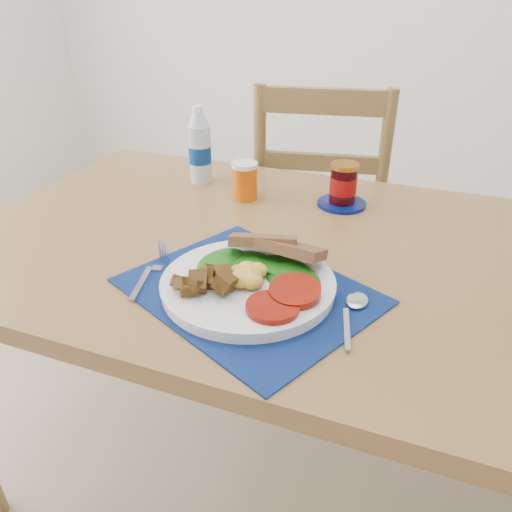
{
  "coord_description": "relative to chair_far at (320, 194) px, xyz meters",
  "views": [
    {
      "loc": [
        0.31,
        -0.72,
        1.25
      ],
      "look_at": [
        0.02,
        0.03,
        0.8
      ],
      "focal_mm": 35.0,
      "sensor_mm": 36.0,
      "label": 1
    }
  ],
  "objects": [
    {
      "name": "juice_glass",
      "position": [
        -0.09,
        -0.47,
        0.2
      ],
      "size": [
        0.07,
        0.07,
        0.09
      ],
      "primitive_type": "cylinder",
      "color": "#C94E05",
      "rests_on": "table"
    },
    {
      "name": "chair_far",
      "position": [
        0.0,
        0.0,
        0.0
      ],
      "size": [
        0.51,
        0.5,
        1.19
      ],
      "rotation": [
        0.0,
        0.0,
        3.33
      ],
      "color": "brown",
      "rests_on": "ground"
    },
    {
      "name": "breakfast_plate",
      "position": [
        0.08,
        -0.88,
        0.18
      ],
      "size": [
        0.31,
        0.31,
        0.08
      ],
      "rotation": [
        0.0,
        0.0,
        0.11
      ],
      "color": "silver",
      "rests_on": "placemat"
    },
    {
      "name": "spoon",
      "position": [
        0.28,
        -0.87,
        0.16
      ],
      "size": [
        0.04,
        0.17,
        0.0
      ],
      "rotation": [
        0.0,
        0.0,
        0.24
      ],
      "color": "#B2B5BA",
      "rests_on": "placemat"
    },
    {
      "name": "table",
      "position": [
        0.07,
        -0.67,
        0.07
      ],
      "size": [
        1.4,
        0.9,
        0.75
      ],
      "color": "brown",
      "rests_on": "ground"
    },
    {
      "name": "water_bottle",
      "position": [
        -0.25,
        -0.4,
        0.25
      ],
      "size": [
        0.06,
        0.06,
        0.21
      ],
      "color": "#ADBFCC",
      "rests_on": "table"
    },
    {
      "name": "placemat",
      "position": [
        0.09,
        -0.87,
        0.15
      ],
      "size": [
        0.53,
        0.48,
        0.0
      ],
      "primitive_type": "cube",
      "rotation": [
        0.0,
        0.0,
        -0.43
      ],
      "color": "black",
      "rests_on": "table"
    },
    {
      "name": "fork",
      "position": [
        -0.11,
        -0.89,
        0.16
      ],
      "size": [
        0.04,
        0.16,
        0.0
      ],
      "rotation": [
        0.0,
        0.0,
        0.27
      ],
      "color": "#B2B5BA",
      "rests_on": "placemat"
    },
    {
      "name": "jam_on_saucer",
      "position": [
        0.16,
        -0.42,
        0.2
      ],
      "size": [
        0.12,
        0.12,
        0.11
      ],
      "color": "#051155",
      "rests_on": "table"
    }
  ]
}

